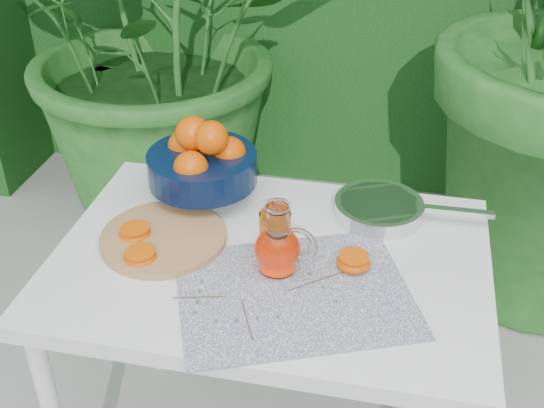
% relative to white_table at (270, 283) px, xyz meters
% --- Properties ---
extents(potted_plant_left, '(2.12, 2.12, 1.68)m').
position_rel_white_table_xyz_m(potted_plant_left, '(-0.70, 1.29, 0.17)').
color(potted_plant_left, '#205C1F').
rests_on(potted_plant_left, ground).
extents(white_table, '(1.00, 0.70, 0.75)m').
position_rel_white_table_xyz_m(white_table, '(0.00, 0.00, 0.00)').
color(white_table, white).
rests_on(white_table, ground).
extents(placemat, '(0.60, 0.54, 0.00)m').
position_rel_white_table_xyz_m(placemat, '(0.08, -0.12, 0.08)').
color(placemat, '#0B1041').
rests_on(placemat, white_table).
extents(cutting_board, '(0.36, 0.36, 0.02)m').
position_rel_white_table_xyz_m(cutting_board, '(-0.26, 0.00, 0.09)').
color(cutting_board, '#AB754D').
rests_on(cutting_board, white_table).
extents(fruit_bowl, '(0.31, 0.31, 0.22)m').
position_rel_white_table_xyz_m(fruit_bowl, '(-0.23, 0.23, 0.18)').
color(fruit_bowl, black).
rests_on(fruit_bowl, white_table).
extents(juice_pitcher, '(0.16, 0.13, 0.17)m').
position_rel_white_table_xyz_m(juice_pitcher, '(0.03, -0.05, 0.14)').
color(juice_pitcher, white).
rests_on(juice_pitcher, white_table).
extents(juice_tumbler, '(0.09, 0.09, 0.11)m').
position_rel_white_table_xyz_m(juice_tumbler, '(0.01, 0.01, 0.14)').
color(juice_tumbler, white).
rests_on(juice_tumbler, white_table).
extents(saute_pan, '(0.39, 0.23, 0.04)m').
position_rel_white_table_xyz_m(saute_pan, '(0.23, 0.22, 0.10)').
color(saute_pan, silver).
rests_on(saute_pan, white_table).
extents(orange_halves, '(0.61, 0.18, 0.04)m').
position_rel_white_table_xyz_m(orange_halves, '(-0.14, -0.03, 0.10)').
color(orange_halves, '#E76302').
rests_on(orange_halves, white_table).
extents(thyme_sprigs, '(0.34, 0.27, 0.01)m').
position_rel_white_table_xyz_m(thyme_sprigs, '(0.01, -0.16, 0.09)').
color(thyme_sprigs, brown).
rests_on(thyme_sprigs, white_table).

